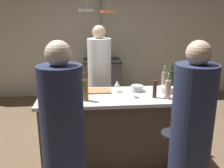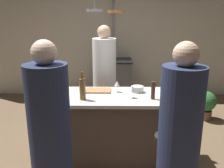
# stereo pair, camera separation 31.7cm
# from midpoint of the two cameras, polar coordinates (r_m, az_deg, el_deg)

# --- Properties ---
(ground_plane) EXTENTS (9.00, 9.00, 0.00)m
(ground_plane) POSITION_cam_midpoint_polar(r_m,az_deg,el_deg) (3.45, 2.72, -16.92)
(ground_plane) COLOR brown
(back_wall) EXTENTS (6.40, 0.16, 2.60)m
(back_wall) POSITION_cam_midpoint_polar(r_m,az_deg,el_deg) (5.78, 1.91, 10.26)
(back_wall) COLOR beige
(back_wall) RESTS_ON ground_plane
(kitchen_island) EXTENTS (1.80, 0.72, 0.90)m
(kitchen_island) POSITION_cam_midpoint_polar(r_m,az_deg,el_deg) (3.23, 2.82, -10.16)
(kitchen_island) COLOR brown
(kitchen_island) RESTS_ON ground_plane
(stove_range) EXTENTS (0.80, 0.64, 0.89)m
(stove_range) POSITION_cam_midpoint_polar(r_m,az_deg,el_deg) (5.54, 1.92, 1.02)
(stove_range) COLOR #47474C
(stove_range) RESTS_ON ground_plane
(chef) EXTENTS (0.36, 0.36, 1.70)m
(chef) POSITION_cam_midpoint_polar(r_m,az_deg,el_deg) (3.92, 0.60, -0.11)
(chef) COLOR white
(chef) RESTS_ON ground_plane
(bar_stool_left) EXTENTS (0.28, 0.28, 0.68)m
(bar_stool_left) POSITION_cam_midpoint_polar(r_m,az_deg,el_deg) (2.76, -8.72, -17.13)
(bar_stool_left) COLOR #4C4C51
(bar_stool_left) RESTS_ON ground_plane
(guest_left) EXTENTS (0.35, 0.35, 1.68)m
(guest_left) POSITION_cam_midpoint_polar(r_m,az_deg,el_deg) (2.24, -9.74, -13.58)
(guest_left) COLOR #262D4C
(guest_left) RESTS_ON ground_plane
(bar_stool_right) EXTENTS (0.28, 0.28, 0.68)m
(bar_stool_right) POSITION_cam_midpoint_polar(r_m,az_deg,el_deg) (2.81, 15.47, -16.87)
(bar_stool_right) COLOR #4C4C51
(bar_stool_right) RESTS_ON ground_plane
(guest_right) EXTENTS (0.35, 0.35, 1.67)m
(guest_right) POSITION_cam_midpoint_polar(r_m,az_deg,el_deg) (2.29, 18.87, -13.66)
(guest_right) COLOR #262D4C
(guest_right) RESTS_ON ground_plane
(overhead_pot_rack) EXTENTS (0.62, 1.50, 2.17)m
(overhead_pot_rack) POSITION_cam_midpoint_polar(r_m,az_deg,el_deg) (4.80, 1.36, 13.53)
(overhead_pot_rack) COLOR gray
(overhead_pot_rack) RESTS_ON ground_plane
(potted_plant) EXTENTS (0.36, 0.36, 0.52)m
(potted_plant) POSITION_cam_midpoint_polar(r_m,az_deg,el_deg) (4.88, 22.37, -4.14)
(potted_plant) COLOR brown
(potted_plant) RESTS_ON ground_plane
(cutting_board) EXTENTS (0.32, 0.22, 0.02)m
(cutting_board) POSITION_cam_midpoint_polar(r_m,az_deg,el_deg) (3.21, -0.30, -1.51)
(cutting_board) COLOR #997047
(cutting_board) RESTS_ON kitchen_island
(pepper_mill) EXTENTS (0.05, 0.05, 0.21)m
(pepper_mill) POSITION_cam_midpoint_polar(r_m,az_deg,el_deg) (2.96, 12.39, -1.48)
(pepper_mill) COLOR #382319
(pepper_mill) RESTS_ON kitchen_island
(wine_bottle_rose) EXTENTS (0.07, 0.07, 0.30)m
(wine_bottle_rose) POSITION_cam_midpoint_polar(r_m,az_deg,el_deg) (2.95, 15.34, -1.52)
(wine_bottle_rose) COLOR #B78C8E
(wine_bottle_rose) RESTS_ON kitchen_island
(wine_bottle_amber) EXTENTS (0.07, 0.07, 0.33)m
(wine_bottle_amber) POSITION_cam_midpoint_polar(r_m,az_deg,el_deg) (2.87, -3.61, -1.13)
(wine_bottle_amber) COLOR brown
(wine_bottle_amber) RESTS_ON kitchen_island
(wine_bottle_green) EXTENTS (0.07, 0.07, 0.31)m
(wine_bottle_green) POSITION_cam_midpoint_polar(r_m,az_deg,el_deg) (3.39, 16.51, 0.70)
(wine_bottle_green) COLOR #193D23
(wine_bottle_green) RESTS_ON kitchen_island
(wine_bottle_white) EXTENTS (0.07, 0.07, 0.31)m
(wine_bottle_white) POSITION_cam_midpoint_polar(r_m,az_deg,el_deg) (3.34, 14.88, 0.59)
(wine_bottle_white) COLOR gray
(wine_bottle_white) RESTS_ON kitchen_island
(wine_glass_near_left_guest) EXTENTS (0.07, 0.07, 0.15)m
(wine_glass_near_left_guest) POSITION_cam_midpoint_polar(r_m,az_deg,el_deg) (3.16, 4.04, -0.03)
(wine_glass_near_left_guest) COLOR silver
(wine_glass_near_left_guest) RESTS_ON kitchen_island
(wine_glass_near_right_guest) EXTENTS (0.07, 0.07, 0.15)m
(wine_glass_near_right_guest) POSITION_cam_midpoint_polar(r_m,az_deg,el_deg) (2.96, 7.69, -1.27)
(wine_glass_near_right_guest) COLOR silver
(wine_glass_near_right_guest) RESTS_ON kitchen_island
(wine_glass_by_chef) EXTENTS (0.07, 0.07, 0.15)m
(wine_glass_by_chef) POSITION_cam_midpoint_polar(r_m,az_deg,el_deg) (2.82, -7.73, -2.11)
(wine_glass_by_chef) COLOR silver
(wine_glass_by_chef) RESTS_ON kitchen_island
(mixing_bowl_wooden) EXTENTS (0.21, 0.21, 0.08)m
(mixing_bowl_wooden) POSITION_cam_midpoint_polar(r_m,az_deg,el_deg) (3.13, -9.40, -1.57)
(mixing_bowl_wooden) COLOR brown
(mixing_bowl_wooden) RESTS_ON kitchen_island
(mixing_bowl_steel) EXTENTS (0.16, 0.16, 0.08)m
(mixing_bowl_steel) POSITION_cam_midpoint_polar(r_m,az_deg,el_deg) (3.21, 8.61, -1.18)
(mixing_bowl_steel) COLOR #B7B7BC
(mixing_bowl_steel) RESTS_ON kitchen_island
(mixing_bowl_ceramic) EXTENTS (0.17, 0.17, 0.07)m
(mixing_bowl_ceramic) POSITION_cam_midpoint_polar(r_m,az_deg,el_deg) (3.20, 15.23, -1.64)
(mixing_bowl_ceramic) COLOR silver
(mixing_bowl_ceramic) RESTS_ON kitchen_island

